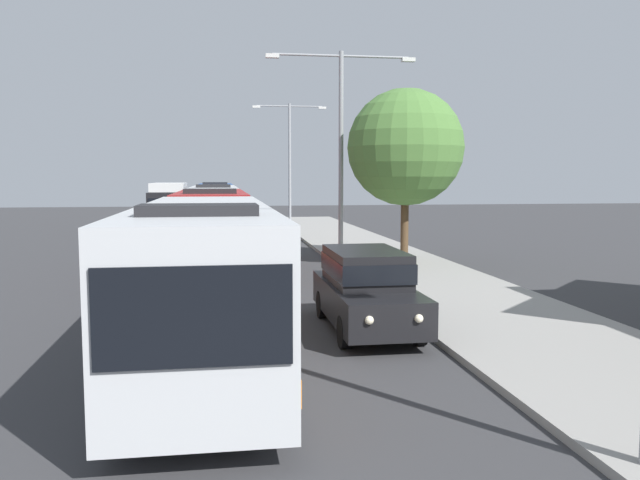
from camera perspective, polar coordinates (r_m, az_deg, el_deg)
The scene contains 9 objects.
bus_lead at distance 13.26m, azimuth -10.08°, elevation -2.84°, with size 2.58×11.28×3.21m.
bus_second_in_line at distance 25.28m, azimuth -9.49°, elevation 1.15°, with size 2.58×10.48×3.21m.
bus_middle at distance 37.56m, azimuth -9.28°, elevation 2.60°, with size 2.58×12.01×3.21m.
bus_fourth_in_line at distance 50.67m, azimuth -9.17°, elevation 3.36°, with size 2.58×11.31×3.21m.
white_suv at distance 15.34m, azimuth 4.08°, elevation -4.11°, with size 1.86×4.96×1.90m.
box_truck_oncoming at distance 47.52m, azimuth -13.18°, elevation 3.15°, with size 2.35×7.28×3.15m.
streetlamp_mid at distance 27.58m, azimuth 1.86°, elevation 9.41°, with size 6.31×0.28×8.66m.
streetlamp_far at distance 47.54m, azimuth -2.68°, elevation 7.77°, with size 5.34×0.28×8.72m.
roadside_tree at distance 26.52m, azimuth 7.54°, elevation 8.08°, with size 4.70×4.70×6.99m.
Camera 1 is at (-0.98, -0.33, 3.62)m, focal length 36.37 mm.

